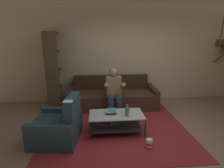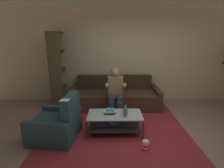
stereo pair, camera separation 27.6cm
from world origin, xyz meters
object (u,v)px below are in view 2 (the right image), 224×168
object	(u,v)px
coffee_table	(114,120)
vase	(125,111)
bookshelf	(57,75)
armchair	(57,125)
book_stack	(110,111)
couch	(115,97)
person_seated_center	(115,90)
popcorn_tub	(146,145)

from	to	relation	value
coffee_table	vase	size ratio (longest dim) A/B	4.71
bookshelf	armchair	xyz separation A→B (m)	(0.47, -1.75, -0.62)
book_stack	armchair	size ratio (longest dim) A/B	0.25
vase	armchair	bearing A→B (deg)	-176.57
couch	armchair	bearing A→B (deg)	-125.19
bookshelf	person_seated_center	bearing A→B (deg)	-21.91
book_stack	popcorn_tub	size ratio (longest dim) A/B	1.26
person_seated_center	coffee_table	bearing A→B (deg)	-92.89
vase	bookshelf	size ratio (longest dim) A/B	0.11
couch	bookshelf	size ratio (longest dim) A/B	1.18
coffee_table	vase	distance (m)	0.34
vase	armchair	world-z (taller)	armchair
coffee_table	book_stack	bearing A→B (deg)	161.26
coffee_table	popcorn_tub	world-z (taller)	coffee_table
coffee_table	vase	world-z (taller)	vase
bookshelf	armchair	world-z (taller)	bookshelf
bookshelf	couch	bearing A→B (deg)	-3.14
couch	person_seated_center	bearing A→B (deg)	-90.00
book_stack	popcorn_tub	bearing A→B (deg)	-44.59
book_stack	popcorn_tub	distance (m)	0.96
person_seated_center	bookshelf	bearing A→B (deg)	158.09
person_seated_center	vase	world-z (taller)	person_seated_center
bookshelf	popcorn_tub	bearing A→B (deg)	-45.40
vase	popcorn_tub	bearing A→B (deg)	-56.50
vase	bookshelf	bearing A→B (deg)	137.25
vase	book_stack	bearing A→B (deg)	156.64
popcorn_tub	couch	bearing A→B (deg)	103.38
vase	popcorn_tub	distance (m)	0.73
vase	book_stack	size ratio (longest dim) A/B	0.97
book_stack	couch	bearing A→B (deg)	84.44
couch	armchair	distance (m)	2.03
vase	armchair	xyz separation A→B (m)	(-1.33, -0.08, -0.25)
person_seated_center	popcorn_tub	xyz separation A→B (m)	(0.49, -1.50, -0.55)
armchair	person_seated_center	bearing A→B (deg)	42.98
couch	coffee_table	distance (m)	1.48
coffee_table	book_stack	distance (m)	0.21
bookshelf	armchair	size ratio (longest dim) A/B	2.18
armchair	vase	bearing A→B (deg)	3.43
book_stack	popcorn_tub	xyz separation A→B (m)	(0.63, -0.62, -0.37)
armchair	bookshelf	bearing A→B (deg)	104.96
vase	person_seated_center	bearing A→B (deg)	99.41
person_seated_center	book_stack	size ratio (longest dim) A/B	4.90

